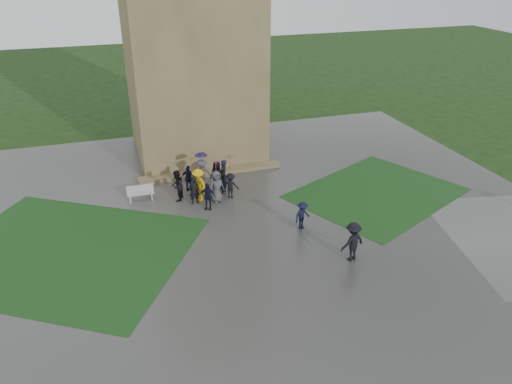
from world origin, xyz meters
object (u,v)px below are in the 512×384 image
object	(u,v)px
bench	(141,193)
pedestrian_mid	(302,215)
tower	(189,15)
pedestrian_near	(353,242)

from	to	relation	value
bench	pedestrian_mid	distance (m)	9.33
tower	pedestrian_near	bearing A→B (deg)	-75.98
tower	pedestrian_mid	world-z (taller)	tower
bench	pedestrian_near	xyz separation A→B (m)	(8.46, -8.95, 0.50)
tower	pedestrian_near	world-z (taller)	tower
tower	bench	world-z (taller)	tower
bench	tower	bearing A→B (deg)	57.12
pedestrian_near	pedestrian_mid	bearing A→B (deg)	-86.28
tower	pedestrian_mid	xyz separation A→B (m)	(2.84, -12.36, -8.24)
tower	bench	xyz separation A→B (m)	(-4.56, -6.68, -8.54)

